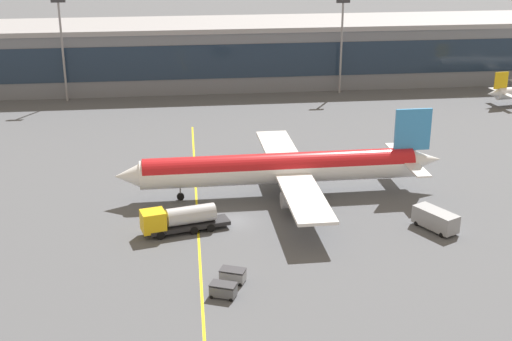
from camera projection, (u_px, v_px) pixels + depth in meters
name	position (u px, v px, depth m)	size (l,w,h in m)	color
ground_plane	(234.00, 221.00, 89.80)	(700.00, 700.00, 0.00)	#515459
apron_lead_in_line	(197.00, 217.00, 91.15)	(0.30, 80.00, 0.01)	yellow
terminal_building	(180.00, 54.00, 157.39)	(194.26, 20.79, 13.75)	slate
main_airliner	(282.00, 168.00, 96.69)	(45.07, 35.72, 11.64)	white
fuel_tanker	(179.00, 219.00, 86.20)	(11.09, 4.96, 3.25)	#232326
lavatory_truck	(435.00, 218.00, 87.14)	(4.72, 6.21, 2.50)	gray
baggage_cart_0	(223.00, 290.00, 72.12)	(3.04, 2.44, 1.48)	#595B60
baggage_cart_1	(233.00, 275.00, 75.01)	(3.04, 2.44, 1.48)	gray
apron_light_mast_0	(62.00, 41.00, 141.74)	(2.80, 0.50, 20.66)	gray
apron_light_mast_1	(342.00, 38.00, 148.34)	(2.80, 0.50, 19.74)	gray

